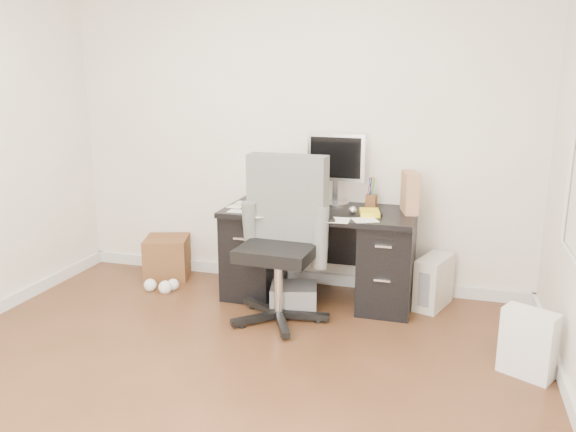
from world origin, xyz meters
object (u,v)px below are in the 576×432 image
at_px(desk, 319,252).
at_px(lcd_monitor, 336,169).
at_px(office_chair, 278,242).
at_px(pc_tower, 434,282).
at_px(wicker_basket, 167,257).
at_px(keyboard, 297,209).

xyz_separation_m(desk, lcd_monitor, (0.09, 0.20, 0.65)).
distance_m(office_chair, pc_tower, 1.31).
xyz_separation_m(desk, wicker_basket, (-1.43, 0.11, -0.21)).
bearing_deg(wicker_basket, desk, -4.52).
distance_m(pc_tower, wicker_basket, 2.34).
xyz_separation_m(keyboard, office_chair, (-0.03, -0.42, -0.15)).
xyz_separation_m(desk, office_chair, (-0.19, -0.50, 0.21)).
bearing_deg(desk, pc_tower, 5.92).
height_order(desk, pc_tower, desk).
bearing_deg(wicker_basket, lcd_monitor, 3.24).
height_order(keyboard, office_chair, office_chair).
height_order(lcd_monitor, pc_tower, lcd_monitor).
height_order(lcd_monitor, office_chair, lcd_monitor).
relative_size(lcd_monitor, office_chair, 0.49).
relative_size(office_chair, wicker_basket, 3.29).
distance_m(desk, pc_tower, 0.94).
height_order(desk, office_chair, office_chair).
bearing_deg(office_chair, pc_tower, 31.55).
bearing_deg(office_chair, lcd_monitor, 71.72).
bearing_deg(keyboard, wicker_basket, 175.76).
xyz_separation_m(lcd_monitor, wicker_basket, (-1.52, -0.09, -0.86)).
relative_size(lcd_monitor, keyboard, 1.48).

